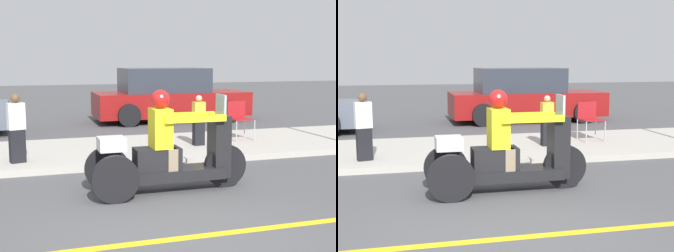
{
  "view_description": "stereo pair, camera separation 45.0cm",
  "coord_description": "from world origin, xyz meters",
  "views": [
    {
      "loc": [
        -1.49,
        -4.44,
        1.87
      ],
      "look_at": [
        0.43,
        1.72,
        0.94
      ],
      "focal_mm": 50.0,
      "sensor_mm": 36.0,
      "label": 1
    },
    {
      "loc": [
        -1.05,
        -4.55,
        1.87
      ],
      "look_at": [
        0.43,
        1.72,
        0.94
      ],
      "focal_mm": 50.0,
      "sensor_mm": 36.0,
      "label": 2
    }
  ],
  "objects": [
    {
      "name": "ground_plane",
      "position": [
        0.0,
        0.0,
        0.0
      ],
      "size": [
        60.0,
        60.0,
        0.0
      ],
      "primitive_type": "plane",
      "color": "#4C4C4F"
    },
    {
      "name": "lane_stripe",
      "position": [
        0.43,
        0.0,
        0.0
      ],
      "size": [
        24.0,
        0.12,
        0.01
      ],
      "color": "gold",
      "rests_on": "ground"
    },
    {
      "name": "sidewalk_strip",
      "position": [
        0.0,
        4.6,
        0.06
      ],
      "size": [
        28.0,
        2.8,
        0.12
      ],
      "color": "#B2ADA3",
      "rests_on": "ground"
    },
    {
      "name": "motorcycle_trike",
      "position": [
        0.43,
        1.72,
        0.52
      ],
      "size": [
        2.33,
        0.73,
        1.45
      ],
      "color": "black",
      "rests_on": "ground"
    },
    {
      "name": "spectator_far_back",
      "position": [
        1.91,
        4.36,
        0.61
      ],
      "size": [
        0.26,
        0.17,
        1.02
      ],
      "color": "black",
      "rests_on": "sidewalk_strip"
    },
    {
      "name": "spectator_mid_group",
      "position": [
        -1.61,
        3.77,
        0.69
      ],
      "size": [
        0.31,
        0.23,
        1.17
      ],
      "color": "black",
      "rests_on": "sidewalk_strip"
    },
    {
      "name": "folding_chair_set_back",
      "position": [
        3.03,
        4.84,
        0.62
      ],
      "size": [
        0.49,
        0.49,
        0.82
      ],
      "color": "#A5A8AD",
      "rests_on": "sidewalk_strip"
    },
    {
      "name": "parked_car_lot_right",
      "position": [
        2.73,
        9.01,
        0.75
      ],
      "size": [
        4.59,
        1.96,
        1.6
      ],
      "color": "maroon",
      "rests_on": "ground"
    }
  ]
}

